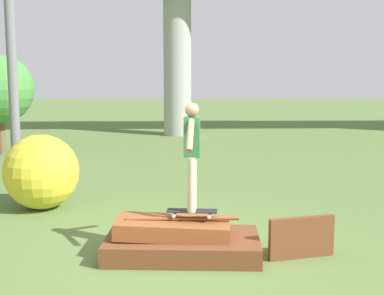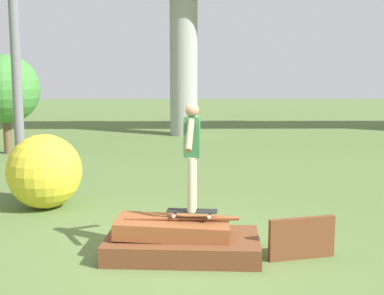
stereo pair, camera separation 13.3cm
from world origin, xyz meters
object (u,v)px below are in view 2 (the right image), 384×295
at_px(tree_behind_left, 5,89).
at_px(skater, 192,150).
at_px(skateboard, 192,211).
at_px(bush_yellow_flowering, 44,171).

bearing_deg(tree_behind_left, skater, -58.75).
bearing_deg(skateboard, skater, -26.57).
xyz_separation_m(skateboard, skater, (0.00, -0.00, 0.89)).
bearing_deg(skateboard, bush_yellow_flowering, 136.29).
distance_m(skateboard, tree_behind_left, 11.09).
bearing_deg(bush_yellow_flowering, tree_behind_left, 113.38).
xyz_separation_m(skateboard, tree_behind_left, (-5.71, 9.40, 1.38)).
relative_size(tree_behind_left, bush_yellow_flowering, 2.18).
relative_size(skateboard, tree_behind_left, 0.24).
bearing_deg(bush_yellow_flowering, skater, -43.71).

